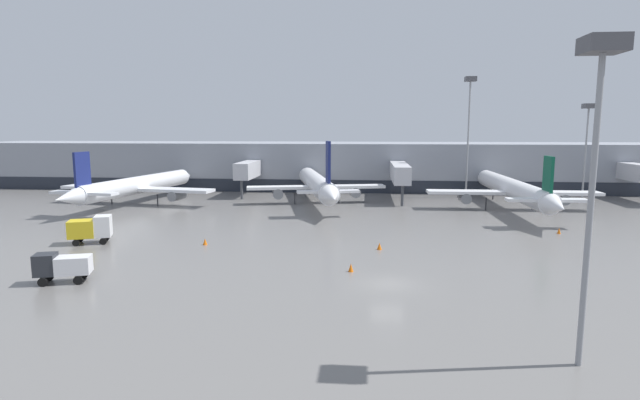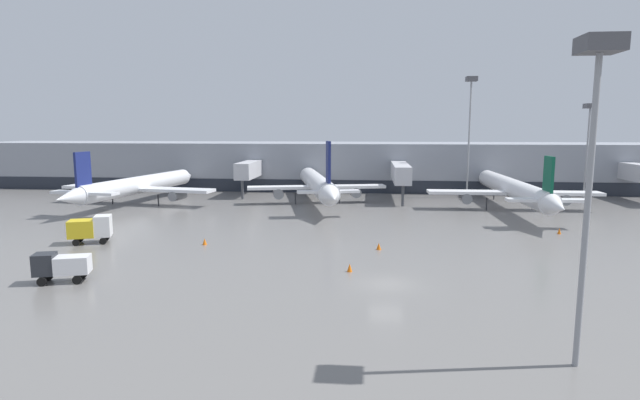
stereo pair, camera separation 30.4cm
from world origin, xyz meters
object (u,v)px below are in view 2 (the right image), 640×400
object	(u,v)px
service_truck_2	(61,265)
parked_jet_0	(317,184)
traffic_cone_3	(350,268)
traffic_cone_1	(379,246)
service_truck_1	(91,228)
traffic_cone_2	(205,242)
traffic_cone_0	(559,231)
parked_jet_2	(136,186)
parked_jet_1	(514,189)
apron_light_mast_0	(595,106)
apron_light_mast_2	(470,104)
apron_light_mast_3	(589,123)

from	to	relation	value
service_truck_2	parked_jet_0	bearing A→B (deg)	-126.92
traffic_cone_3	traffic_cone_1	bearing A→B (deg)	72.04
service_truck_1	traffic_cone_2	xyz separation A→B (m)	(12.01, 0.44, -1.30)
service_truck_1	traffic_cone_3	bearing A→B (deg)	-35.75
traffic_cone_0	traffic_cone_2	size ratio (longest dim) A/B	1.04
parked_jet_2	traffic_cone_3	size ratio (longest dim) A/B	47.94
parked_jet_1	apron_light_mast_0	world-z (taller)	apron_light_mast_0
apron_light_mast_2	parked_jet_0	bearing A→B (deg)	-159.10
parked_jet_0	parked_jet_1	bearing A→B (deg)	-110.21
traffic_cone_0	apron_light_mast_3	size ratio (longest dim) A/B	0.04
parked_jet_0	traffic_cone_3	xyz separation A→B (m)	(6.70, -37.79, -2.80)
parked_jet_1	traffic_cone_3	distance (m)	40.91
parked_jet_2	apron_light_mast_0	xyz separation A→B (m)	(46.72, -49.19, 10.01)
traffic_cone_2	apron_light_mast_3	size ratio (longest dim) A/B	0.04
service_truck_1	service_truck_2	size ratio (longest dim) A/B	1.06
parked_jet_0	parked_jet_2	size ratio (longest dim) A/B	1.09
traffic_cone_2	parked_jet_0	bearing A→B (deg)	73.79
parked_jet_1	traffic_cone_1	bearing A→B (deg)	141.88
traffic_cone_3	service_truck_1	bearing A→B (deg)	163.97
apron_light_mast_2	parked_jet_1	bearing A→B (deg)	-73.04
parked_jet_1	traffic_cone_0	distance (m)	16.89
service_truck_1	apron_light_mast_0	world-z (taller)	apron_light_mast_0
traffic_cone_1	parked_jet_2	bearing A→B (deg)	145.39
service_truck_1	traffic_cone_0	size ratio (longest dim) A/B	6.52
service_truck_2	traffic_cone_1	xyz separation A→B (m)	(24.82, 13.03, -1.05)
parked_jet_0	parked_jet_2	bearing A→B (deg)	85.60
parked_jet_1	apron_light_mast_0	size ratio (longest dim) A/B	2.34
parked_jet_0	apron_light_mast_3	distance (m)	46.82
parked_jet_1	apron_light_mast_3	size ratio (longest dim) A/B	2.38
service_truck_2	traffic_cone_0	distance (m)	50.63
traffic_cone_0	apron_light_mast_0	distance (m)	36.94
service_truck_1	apron_light_mast_3	world-z (taller)	apron_light_mast_3
parked_jet_1	parked_jet_2	world-z (taller)	parked_jet_2
traffic_cone_0	apron_light_mast_3	bearing A→B (deg)	63.83
service_truck_1	apron_light_mast_3	distance (m)	77.32
apron_light_mast_2	apron_light_mast_0	bearing A→B (deg)	-95.83
apron_light_mast_0	parked_jet_2	bearing A→B (deg)	133.52
parked_jet_0	traffic_cone_0	size ratio (longest dim) A/B	52.39
traffic_cone_0	apron_light_mast_2	bearing A→B (deg)	98.79
service_truck_2	parked_jet_1	bearing A→B (deg)	-155.91
parked_jet_2	service_truck_1	distance (m)	26.86
service_truck_2	traffic_cone_2	bearing A→B (deg)	-134.51
traffic_cone_1	traffic_cone_0	bearing A→B (deg)	24.55
service_truck_1	apron_light_mast_3	bearing A→B (deg)	11.64
traffic_cone_0	apron_light_mast_2	world-z (taller)	apron_light_mast_2
traffic_cone_2	traffic_cone_3	world-z (taller)	traffic_cone_3
service_truck_2	traffic_cone_3	xyz separation A→B (m)	(22.24, 5.08, -1.04)
traffic_cone_2	apron_light_mast_3	bearing A→B (deg)	36.45
parked_jet_0	traffic_cone_2	world-z (taller)	parked_jet_0
traffic_cone_1	traffic_cone_3	size ratio (longest dim) A/B	0.98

